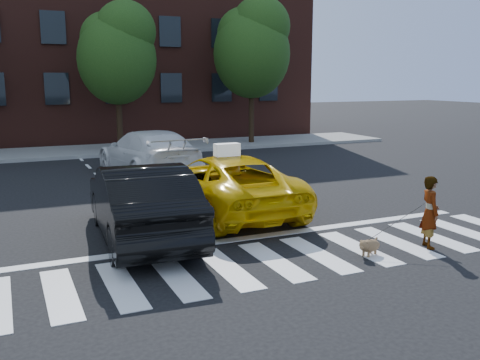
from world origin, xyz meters
The scene contains 13 objects.
ground centered at (0.00, 0.00, 0.00)m, with size 120.00×120.00×0.00m, color black.
crosswalk centered at (0.00, 0.00, 0.01)m, with size 13.00×2.40×0.01m, color silver.
stop_line centered at (0.00, 1.60, 0.01)m, with size 12.00×0.30×0.01m, color silver.
sidewalk_far centered at (0.00, 17.50, 0.07)m, with size 30.00×4.00×0.15m, color slate.
building centered at (0.00, 25.00, 6.00)m, with size 26.00×10.00×12.00m, color #4C221B.
tree_mid centered at (0.53, 17.00, 4.85)m, with size 3.69×3.69×7.10m.
tree_right centered at (7.53, 17.00, 5.26)m, with size 4.00×4.00×7.70m.
taxi centered at (0.57, 3.97, 0.78)m, with size 2.58×5.59×1.55m, color #D6A704.
black_sedan centered at (-2.00, 2.50, 0.85)m, with size 1.79×5.14×1.70m, color black.
white_suv centered at (0.13, 10.17, 0.84)m, with size 2.36×5.81×1.69m, color silver.
woman centered at (3.38, -0.54, 0.77)m, with size 0.56×0.37×1.53m, color #999999.
dog centered at (1.87, -0.50, 0.22)m, with size 0.62×0.42×0.37m.
taxi_sign centered at (0.57, 3.77, 1.71)m, with size 0.65×0.28×0.32m, color white.
Camera 1 is at (-4.67, -8.84, 3.52)m, focal length 40.00 mm.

